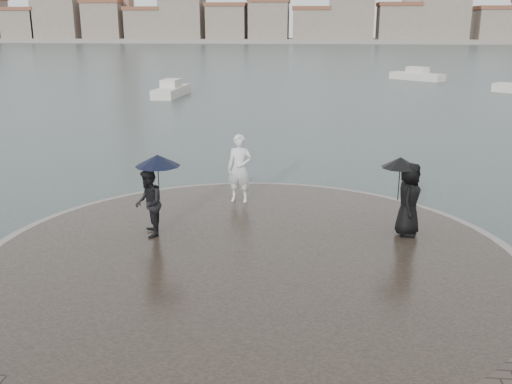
# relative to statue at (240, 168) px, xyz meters

# --- Properties ---
(ground) EXTENTS (400.00, 400.00, 0.00)m
(ground) POSITION_rel_statue_xyz_m (0.75, -7.46, -1.36)
(ground) COLOR #2B3835
(ground) RESTS_ON ground
(kerb_ring) EXTENTS (12.50, 12.50, 0.32)m
(kerb_ring) POSITION_rel_statue_xyz_m (0.75, -3.96, -1.20)
(kerb_ring) COLOR gray
(kerb_ring) RESTS_ON ground
(quay_tip) EXTENTS (11.90, 11.90, 0.36)m
(quay_tip) POSITION_rel_statue_xyz_m (0.75, -3.96, -1.18)
(quay_tip) COLOR #2D261E
(quay_tip) RESTS_ON ground
(statue) EXTENTS (0.76, 0.53, 2.00)m
(statue) POSITION_rel_statue_xyz_m (0.00, 0.00, 0.00)
(statue) COLOR white
(statue) RESTS_ON quay_tip
(visitor_left) EXTENTS (1.23, 1.14, 2.04)m
(visitor_left) POSITION_rel_statue_xyz_m (-1.78, -3.03, 0.14)
(visitor_left) COLOR black
(visitor_left) RESTS_ON quay_tip
(visitor_right) EXTENTS (1.12, 1.07, 1.95)m
(visitor_right) POSITION_rel_statue_xyz_m (4.45, -2.32, 0.09)
(visitor_right) COLOR black
(visitor_right) RESTS_ON quay_tip
(far_skyline) EXTENTS (260.00, 20.00, 37.00)m
(far_skyline) POSITION_rel_statue_xyz_m (-5.54, 153.24, 4.25)
(far_skyline) COLOR gray
(far_skyline) RESTS_ON ground
(boats) EXTENTS (31.67, 20.53, 1.50)m
(boats) POSITION_rel_statue_xyz_m (7.53, 34.14, -0.98)
(boats) COLOR silver
(boats) RESTS_ON ground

